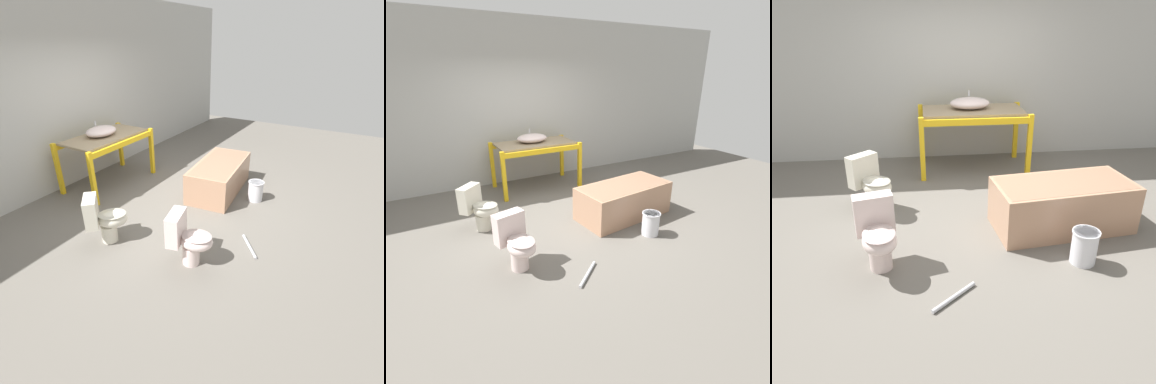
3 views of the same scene
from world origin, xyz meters
TOP-DOWN VIEW (x-y plane):
  - ground_plane at (0.00, 0.00)m, footprint 12.00×12.00m
  - warehouse_wall_rear at (0.00, 2.08)m, footprint 10.80×0.08m
  - shelving_rack at (0.11, 1.43)m, footprint 1.61×0.89m
  - sink_basin at (0.07, 1.47)m, footprint 0.59×0.44m
  - bathtub_main at (0.85, -0.49)m, footprint 1.57×0.87m
  - toilet_near at (-1.11, -1.01)m, footprint 0.45×0.59m
  - toilet_far at (-1.28, 0.17)m, footprint 0.61×0.61m
  - bucket_white at (0.83, -1.18)m, footprint 0.26×0.26m
  - loose_pipe at (-0.46, -1.56)m, footprint 0.40×0.34m

SIDE VIEW (x-z plane):
  - ground_plane at x=0.00m, z-range 0.00..0.00m
  - loose_pipe at x=-0.46m, z-range 0.00..0.04m
  - bucket_white at x=0.83m, z-range 0.01..0.35m
  - bathtub_main at x=0.85m, z-range 0.04..0.58m
  - toilet_near at x=-1.11m, z-range 0.02..0.69m
  - toilet_far at x=-1.28m, z-range 0.02..0.69m
  - shelving_rack at x=0.11m, z-range 0.32..1.24m
  - sink_basin at x=0.07m, z-range 0.88..1.13m
  - warehouse_wall_rear at x=0.00m, z-range 0.00..3.20m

